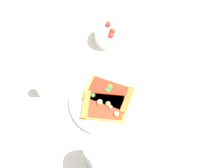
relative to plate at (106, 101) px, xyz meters
name	(u,v)px	position (x,y,z in m)	size (l,w,h in m)	color
ground_plane	(114,85)	(0.04, 0.06, -0.01)	(2.40, 2.40, 0.00)	beige
plate	(106,101)	(0.00, 0.00, 0.00)	(0.24, 0.24, 0.01)	white
pizza_slice_near	(102,106)	(-0.01, -0.02, 0.01)	(0.16, 0.13, 0.02)	gold
pizza_slice_far	(111,94)	(0.02, 0.02, 0.01)	(0.18, 0.16, 0.01)	gold
salad_bowl	(109,34)	(0.05, 0.25, 0.02)	(0.10, 0.10, 0.07)	white
soda_glass	(99,154)	(-0.05, -0.18, 0.05)	(0.08, 0.08, 0.13)	silver
paper_napkin	(198,62)	(0.35, 0.10, -0.01)	(0.16, 0.16, 0.00)	silver
pepper_shaker	(40,87)	(-0.20, 0.07, 0.03)	(0.03, 0.03, 0.07)	silver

